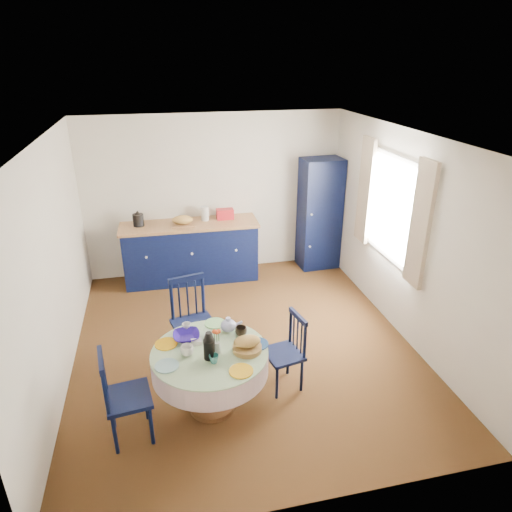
% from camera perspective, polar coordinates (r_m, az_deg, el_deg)
% --- Properties ---
extents(floor, '(4.50, 4.50, 0.00)m').
position_cam_1_polar(floor, '(5.73, -1.53, -10.94)').
color(floor, black).
rests_on(floor, ground).
extents(ceiling, '(4.50, 4.50, 0.00)m').
position_cam_1_polar(ceiling, '(4.76, -1.87, 14.57)').
color(ceiling, white).
rests_on(ceiling, wall_back).
extents(wall_back, '(4.00, 0.02, 2.50)m').
position_cam_1_polar(wall_back, '(7.21, -5.18, 7.56)').
color(wall_back, beige).
rests_on(wall_back, floor).
extents(wall_left, '(0.02, 4.50, 2.50)m').
position_cam_1_polar(wall_left, '(5.16, -24.05, -1.38)').
color(wall_left, beige).
rests_on(wall_left, floor).
extents(wall_right, '(0.02, 4.50, 2.50)m').
position_cam_1_polar(wall_right, '(5.80, 18.09, 2.31)').
color(wall_right, beige).
rests_on(wall_right, floor).
extents(window, '(0.10, 1.74, 1.45)m').
position_cam_1_polar(window, '(5.94, 16.62, 5.79)').
color(window, white).
rests_on(window, wall_right).
extents(kitchen_counter, '(2.09, 0.69, 1.17)m').
position_cam_1_polar(kitchen_counter, '(7.16, -8.16, 0.70)').
color(kitchen_counter, black).
rests_on(kitchen_counter, floor).
extents(pantry_cabinet, '(0.65, 0.48, 1.80)m').
position_cam_1_polar(pantry_cabinet, '(7.47, 7.95, 5.21)').
color(pantry_cabinet, black).
rests_on(pantry_cabinet, floor).
extents(dining_table, '(1.14, 1.15, 0.96)m').
position_cam_1_polar(dining_table, '(4.54, -5.61, -12.93)').
color(dining_table, brown).
rests_on(dining_table, floor).
extents(chair_left, '(0.45, 0.47, 0.93)m').
position_cam_1_polar(chair_left, '(4.43, -16.25, -16.47)').
color(chair_left, black).
rests_on(chair_left, floor).
extents(chair_far, '(0.54, 0.52, 1.02)m').
position_cam_1_polar(chair_far, '(5.24, -7.89, -8.06)').
color(chair_far, black).
rests_on(chair_far, floor).
extents(chair_right, '(0.43, 0.44, 0.85)m').
position_cam_1_polar(chair_right, '(4.88, 3.81, -11.81)').
color(chair_right, black).
rests_on(chair_right, floor).
extents(mug_a, '(0.13, 0.13, 0.10)m').
position_cam_1_polar(mug_a, '(4.42, -8.62, -11.60)').
color(mug_a, silver).
rests_on(mug_a, dining_table).
extents(mug_b, '(0.09, 0.09, 0.08)m').
position_cam_1_polar(mug_b, '(4.29, -5.29, -12.69)').
color(mug_b, '#2A6867').
rests_on(mug_b, dining_table).
extents(mug_c, '(0.12, 0.12, 0.09)m').
position_cam_1_polar(mug_c, '(4.64, -1.88, -9.38)').
color(mug_c, black).
rests_on(mug_c, dining_table).
extents(mug_d, '(0.09, 0.09, 0.09)m').
position_cam_1_polar(mug_d, '(4.76, -8.66, -8.80)').
color(mug_d, silver).
rests_on(mug_d, dining_table).
extents(cobalt_bowl, '(0.26, 0.26, 0.06)m').
position_cam_1_polar(cobalt_bowl, '(4.64, -8.69, -9.89)').
color(cobalt_bowl, navy).
rests_on(cobalt_bowl, dining_table).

